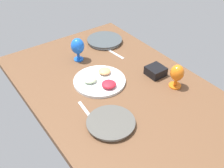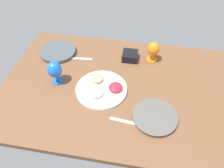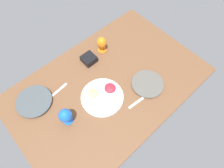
{
  "view_description": "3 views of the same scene",
  "coord_description": "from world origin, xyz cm",
  "px_view_note": "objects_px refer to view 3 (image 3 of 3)",
  "views": [
    {
      "loc": [
        108.49,
        -81.92,
        107.66
      ],
      "look_at": [
        0.46,
        -4.43,
        5.25
      ],
      "focal_mm": 43.93,
      "sensor_mm": 36.0,
      "label": 1
    },
    {
      "loc": [
        10.18,
        -91.13,
        100.38
      ],
      "look_at": [
        -4.74,
        -4.02,
        5.25
      ],
      "focal_mm": 32.17,
      "sensor_mm": 36.0,
      "label": 2
    },
    {
      "loc": [
        -49.87,
        -59.53,
        138.57
      ],
      "look_at": [
        0.69,
        -3.96,
        5.25
      ],
      "focal_mm": 30.72,
      "sensor_mm": 36.0,
      "label": 3
    }
  ],
  "objects_px": {
    "dinner_plate_left": "(34,101)",
    "hurricane_glass_orange": "(102,43)",
    "fruit_platter": "(103,96)",
    "hurricane_glass_blue": "(65,116)",
    "dinner_plate_right": "(147,84)",
    "square_bowl_black": "(89,59)"
  },
  "relations": [
    {
      "from": "dinner_plate_right",
      "to": "hurricane_glass_blue",
      "type": "distance_m",
      "value": 0.7
    },
    {
      "from": "dinner_plate_right",
      "to": "square_bowl_black",
      "type": "relative_size",
      "value": 2.33
    },
    {
      "from": "hurricane_glass_orange",
      "to": "square_bowl_black",
      "type": "bearing_deg",
      "value": -174.67
    },
    {
      "from": "square_bowl_black",
      "to": "fruit_platter",
      "type": "bearing_deg",
      "value": -112.64
    },
    {
      "from": "fruit_platter",
      "to": "square_bowl_black",
      "type": "bearing_deg",
      "value": 67.36
    },
    {
      "from": "dinner_plate_left",
      "to": "hurricane_glass_orange",
      "type": "bearing_deg",
      "value": 3.02
    },
    {
      "from": "hurricane_glass_orange",
      "to": "square_bowl_black",
      "type": "height_order",
      "value": "hurricane_glass_orange"
    },
    {
      "from": "fruit_platter",
      "to": "hurricane_glass_blue",
      "type": "bearing_deg",
      "value": 175.61
    },
    {
      "from": "hurricane_glass_blue",
      "to": "square_bowl_black",
      "type": "xyz_separation_m",
      "value": [
        0.46,
        0.33,
        -0.07
      ]
    },
    {
      "from": "dinner_plate_right",
      "to": "fruit_platter",
      "type": "relative_size",
      "value": 0.78
    },
    {
      "from": "dinner_plate_right",
      "to": "hurricane_glass_blue",
      "type": "bearing_deg",
      "value": 164.33
    },
    {
      "from": "hurricane_glass_blue",
      "to": "square_bowl_black",
      "type": "distance_m",
      "value": 0.57
    },
    {
      "from": "dinner_plate_left",
      "to": "hurricane_glass_blue",
      "type": "bearing_deg",
      "value": -70.62
    },
    {
      "from": "dinner_plate_left",
      "to": "square_bowl_black",
      "type": "relative_size",
      "value": 2.46
    },
    {
      "from": "fruit_platter",
      "to": "dinner_plate_right",
      "type": "bearing_deg",
      "value": -24.99
    },
    {
      "from": "dinner_plate_left",
      "to": "hurricane_glass_orange",
      "type": "relative_size",
      "value": 1.78
    },
    {
      "from": "fruit_platter",
      "to": "hurricane_glass_blue",
      "type": "distance_m",
      "value": 0.33
    },
    {
      "from": "fruit_platter",
      "to": "hurricane_glass_blue",
      "type": "height_order",
      "value": "hurricane_glass_blue"
    },
    {
      "from": "dinner_plate_left",
      "to": "fruit_platter",
      "type": "height_order",
      "value": "fruit_platter"
    },
    {
      "from": "hurricane_glass_orange",
      "to": "dinner_plate_left",
      "type": "bearing_deg",
      "value": -176.98
    },
    {
      "from": "dinner_plate_left",
      "to": "hurricane_glass_blue",
      "type": "height_order",
      "value": "hurricane_glass_blue"
    },
    {
      "from": "dinner_plate_right",
      "to": "square_bowl_black",
      "type": "distance_m",
      "value": 0.55
    }
  ]
}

